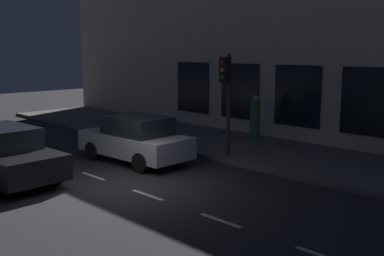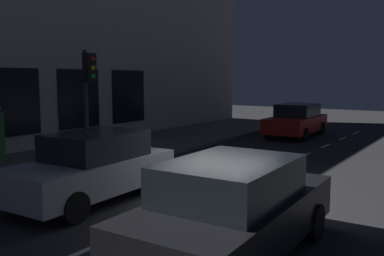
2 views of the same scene
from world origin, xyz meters
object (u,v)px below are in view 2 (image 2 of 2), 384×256
at_px(traffic_light, 88,85).
at_px(parked_car_0, 234,208).
at_px(parked_car_2, 93,167).
at_px(parked_car_3, 296,120).

distance_m(traffic_light, parked_car_0, 7.35).
relative_size(parked_car_0, parked_car_2, 1.07).
bearing_deg(parked_car_2, parked_car_3, -92.43).
relative_size(traffic_light, parked_car_3, 0.78).
xyz_separation_m(traffic_light, parked_car_3, (-2.30, -11.03, -1.81)).
relative_size(parked_car_2, parked_car_3, 0.93).
distance_m(traffic_light, parked_car_3, 11.41).
distance_m(parked_car_0, parked_car_3, 14.54).
bearing_deg(parked_car_0, traffic_light, 153.96).
bearing_deg(traffic_light, parked_car_0, 156.11).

